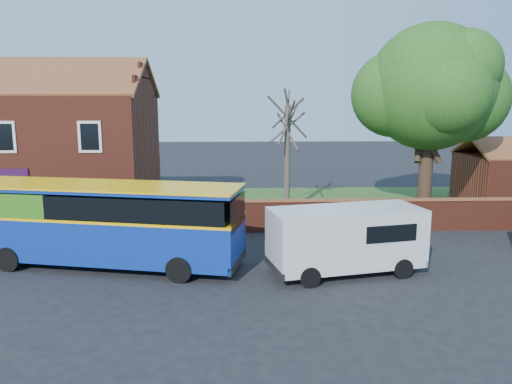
{
  "coord_description": "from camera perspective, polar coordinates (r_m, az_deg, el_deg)",
  "views": [
    {
      "loc": [
        3.98,
        -16.45,
        6.34
      ],
      "look_at": [
        4.78,
        5.0,
        2.35
      ],
      "focal_mm": 35.0,
      "sensor_mm": 36.0,
      "label": 1
    }
  ],
  "objects": [
    {
      "name": "ground",
      "position": [
        18.07,
        -14.97,
        -10.37
      ],
      "size": [
        120.0,
        120.0,
        0.0
      ],
      "primitive_type": "plane",
      "color": "black",
      "rests_on": "ground"
    },
    {
      "name": "grass_strip",
      "position": [
        31.44,
        14.58,
        -1.41
      ],
      "size": [
        26.0,
        12.0,
        0.04
      ],
      "primitive_type": "cube",
      "color": "#426B28",
      "rests_on": "ground"
    },
    {
      "name": "shop_building",
      "position": [
        30.18,
        -23.57,
        4.09
      ],
      "size": [
        12.3,
        8.13,
        10.5
      ],
      "color": "maroon",
      "rests_on": "ground"
    },
    {
      "name": "boundary_wall",
      "position": [
        25.73,
        18.46,
        -2.43
      ],
      "size": [
        22.0,
        0.38,
        1.6
      ],
      "color": "maroon",
      "rests_on": "ground"
    },
    {
      "name": "bus",
      "position": [
        20.03,
        -17.75,
        -3.05
      ],
      "size": [
        10.78,
        4.81,
        3.19
      ],
      "rotation": [
        0.0,
        0.0,
        -0.21
      ],
      "color": "#0D2F96",
      "rests_on": "ground"
    },
    {
      "name": "van_near",
      "position": [
        18.65,
        10.27,
        -5.11
      ],
      "size": [
        5.89,
        3.35,
        2.44
      ],
      "rotation": [
        0.0,
        0.0,
        0.22
      ],
      "color": "silver",
      "rests_on": "ground"
    },
    {
      "name": "large_tree",
      "position": [
        28.8,
        19.36,
        10.8
      ],
      "size": [
        8.47,
        6.7,
        10.33
      ],
      "color": "black",
      "rests_on": "ground"
    },
    {
      "name": "bare_tree",
      "position": [
        27.85,
        3.59,
        4.4
      ],
      "size": [
        2.47,
        2.94,
        6.58
      ],
      "color": "#4C4238",
      "rests_on": "ground"
    }
  ]
}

